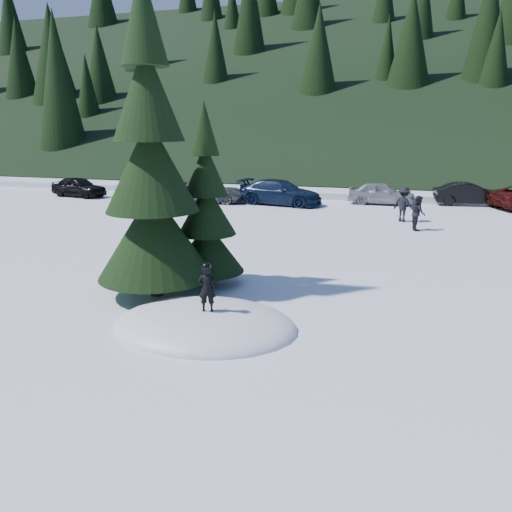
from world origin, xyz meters
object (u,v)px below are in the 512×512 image
(car_4, at_px, (381,193))
(spruce_tall, at_px, (151,178))
(adult_2, at_px, (404,204))
(car_1, at_px, (162,186))
(car_2, at_px, (210,192))
(car_3, at_px, (280,192))
(child_skier, at_px, (207,289))
(car_5, at_px, (469,194))
(adult_0, at_px, (418,213))
(spruce_short, at_px, (207,216))
(car_0, at_px, (79,187))

(car_4, bearing_deg, spruce_tall, 164.81)
(adult_2, relative_size, car_1, 0.44)
(car_2, relative_size, car_3, 0.89)
(car_4, bearing_deg, child_skier, 172.23)
(child_skier, xyz_separation_m, adult_2, (4.25, 15.66, -0.16))
(car_5, bearing_deg, car_1, 85.80)
(adult_0, distance_m, car_1, 18.46)
(car_1, distance_m, car_5, 20.00)
(car_2, bearing_deg, spruce_short, -162.73)
(car_1, bearing_deg, adult_0, -129.55)
(child_skier, distance_m, car_5, 23.80)
(child_skier, bearing_deg, car_3, -94.69)
(spruce_short, xyz_separation_m, car_0, (-15.63, 15.53, -1.43))
(adult_0, xyz_separation_m, car_2, (-12.39, 5.45, -0.16))
(car_1, bearing_deg, car_5, -101.96)
(car_2, bearing_deg, car_3, -90.57)
(car_1, xyz_separation_m, car_2, (4.45, -2.11, -0.01))
(spruce_short, xyz_separation_m, car_3, (-1.68, 16.00, -1.35))
(car_1, bearing_deg, child_skier, -166.02)
(spruce_tall, relative_size, car_3, 1.66)
(car_0, bearing_deg, spruce_short, -124.91)
(car_3, bearing_deg, spruce_short, -164.40)
(car_0, relative_size, car_2, 0.86)
(spruce_tall, xyz_separation_m, car_3, (-0.68, 17.40, -2.57))
(car_3, relative_size, car_4, 1.29)
(car_1, relative_size, car_4, 0.99)
(adult_0, distance_m, car_0, 22.51)
(car_0, bearing_deg, car_1, -55.53)
(car_3, xyz_separation_m, car_4, (5.92, 1.89, -0.07))
(spruce_short, height_order, car_1, spruce_short)
(car_2, bearing_deg, child_skier, -162.67)
(spruce_short, bearing_deg, car_0, 135.19)
(spruce_short, distance_m, car_2, 16.95)
(spruce_short, height_order, adult_2, spruce_short)
(spruce_tall, relative_size, car_1, 2.17)
(adult_2, xyz_separation_m, car_1, (-16.19, 5.54, -0.22))
(child_skier, bearing_deg, car_0, -61.62)
(car_2, bearing_deg, car_5, -82.03)
(adult_2, xyz_separation_m, car_3, (-7.27, 3.70, -0.12))
(car_0, relative_size, car_1, 1.00)
(car_4, bearing_deg, spruce_short, 166.67)
(child_skier, relative_size, car_1, 0.28)
(adult_2, bearing_deg, car_3, 3.88)
(spruce_short, relative_size, car_3, 1.04)
(car_4, bearing_deg, adult_0, -165.19)
(spruce_tall, xyz_separation_m, adult_2, (6.59, 13.70, -2.45))
(spruce_tall, bearing_deg, car_1, 116.52)
(child_skier, relative_size, car_0, 0.28)
(adult_2, xyz_separation_m, car_0, (-21.22, 3.23, -0.20))
(car_3, height_order, car_4, car_3)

